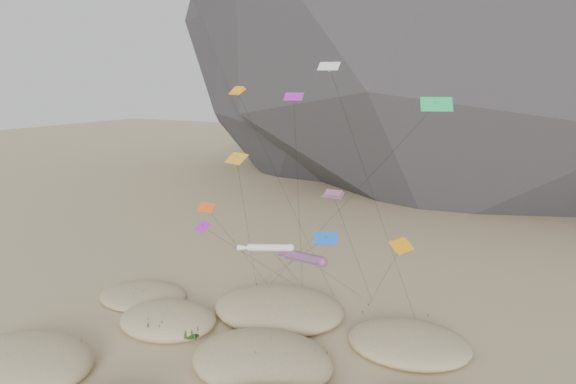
% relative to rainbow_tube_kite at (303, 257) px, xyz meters
% --- Properties ---
extents(ground, '(500.00, 500.00, 0.00)m').
position_rel_rainbow_tube_kite_xyz_m(ground, '(-4.46, -8.21, -10.54)').
color(ground, '#CCB789').
rests_on(ground, ground).
extents(dunes, '(50.98, 36.54, 3.88)m').
position_rel_rainbow_tube_kite_xyz_m(dunes, '(-6.03, -4.52, -9.82)').
color(dunes, '#CCB789').
rests_on(dunes, ground).
extents(dune_grass, '(39.70, 26.43, 1.45)m').
position_rel_rainbow_tube_kite_xyz_m(dune_grass, '(-4.65, -3.98, -9.68)').
color(dune_grass, black).
rests_on(dune_grass, ground).
extents(kite_stakes, '(23.20, 3.30, 0.30)m').
position_rel_rainbow_tube_kite_xyz_m(kite_stakes, '(-2.59, 14.74, -10.39)').
color(kite_stakes, '#3F2D1E').
rests_on(kite_stakes, ground).
extents(rainbow_tube_kite, '(6.63, 19.30, 11.32)m').
position_rel_rainbow_tube_kite_xyz_m(rainbow_tube_kite, '(0.00, 0.00, 0.00)').
color(rainbow_tube_kite, '#ED4119').
rests_on(rainbow_tube_kite, ground).
extents(white_tube_kite, '(7.62, 18.43, 11.49)m').
position_rel_rainbow_tube_kite_xyz_m(white_tube_kite, '(-4.09, 0.06, 0.34)').
color(white_tube_kite, silver).
rests_on(white_tube_kite, ground).
extents(orange_parafoil, '(10.36, 9.30, 26.73)m').
position_rel_rainbow_tube_kite_xyz_m(orange_parafoil, '(-12.53, 8.01, 15.38)').
color(orange_parafoil, orange).
rests_on(orange_parafoil, ground).
extents(multi_parafoil, '(2.27, 15.93, 17.22)m').
position_rel_rainbow_tube_kite_xyz_m(multi_parafoil, '(2.49, 1.66, 6.01)').
color(multi_parafoil, red).
rests_on(multi_parafoil, ground).
extents(delta_kites, '(29.60, 19.02, 29.18)m').
position_rel_rainbow_tube_kite_xyz_m(delta_kites, '(-2.02, 3.09, 7.51)').
color(delta_kites, '#1BB15B').
rests_on(delta_kites, ground).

